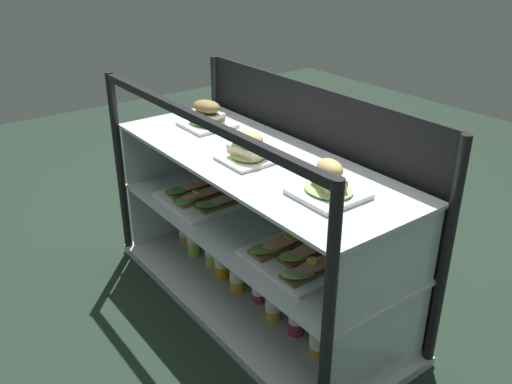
{
  "coord_description": "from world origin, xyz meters",
  "views": [
    {
      "loc": [
        1.48,
        -1.11,
        1.39
      ],
      "look_at": [
        0.0,
        0.0,
        0.5
      ],
      "focal_mm": 38.46,
      "sensor_mm": 36.0,
      "label": 1
    }
  ],
  "objects_px": {
    "juice_bottle_front_right_end": "(185,224)",
    "juice_bottle_back_center": "(193,234)",
    "plated_roll_sandwich_far_right": "(207,117)",
    "juice_bottle_back_right": "(222,256)",
    "open_sandwich_tray_mid_left": "(206,195)",
    "juice_bottle_near_post": "(259,285)",
    "juice_bottle_front_fourth": "(273,300)",
    "juice_bottle_back_left": "(319,334)",
    "open_sandwich_tray_near_right_corner": "(302,255)",
    "orange_fruit_beside_bottles": "(336,355)",
    "plated_roll_sandwich_center": "(329,185)",
    "juice_bottle_front_second": "(237,273)",
    "juice_bottle_front_left_end": "(213,247)",
    "juice_bottle_front_middle": "(297,315)",
    "plated_roll_sandwich_right_of_center": "(247,149)"
  },
  "relations": [
    {
      "from": "juice_bottle_front_right_end",
      "to": "juice_bottle_back_center",
      "type": "height_order",
      "value": "juice_bottle_back_center"
    },
    {
      "from": "juice_bottle_back_right",
      "to": "juice_bottle_front_fourth",
      "type": "relative_size",
      "value": 1.16
    },
    {
      "from": "juice_bottle_front_right_end",
      "to": "juice_bottle_front_second",
      "type": "xyz_separation_m",
      "value": [
        0.47,
        -0.03,
        -0.01
      ]
    },
    {
      "from": "juice_bottle_front_right_end",
      "to": "juice_bottle_near_post",
      "type": "relative_size",
      "value": 1.33
    },
    {
      "from": "plated_roll_sandwich_center",
      "to": "juice_bottle_front_second",
      "type": "bearing_deg",
      "value": -175.53
    },
    {
      "from": "juice_bottle_back_right",
      "to": "juice_bottle_front_middle",
      "type": "xyz_separation_m",
      "value": [
        0.47,
        0.01,
        -0.02
      ]
    },
    {
      "from": "juice_bottle_back_center",
      "to": "juice_bottle_back_right",
      "type": "xyz_separation_m",
      "value": [
        0.23,
        0.0,
        -0.01
      ]
    },
    {
      "from": "open_sandwich_tray_mid_left",
      "to": "juice_bottle_front_left_end",
      "type": "distance_m",
      "value": 0.25
    },
    {
      "from": "juice_bottle_near_post",
      "to": "juice_bottle_front_fourth",
      "type": "xyz_separation_m",
      "value": [
        0.12,
        -0.02,
        0.01
      ]
    },
    {
      "from": "plated_roll_sandwich_center",
      "to": "orange_fruit_beside_bottles",
      "type": "relative_size",
      "value": 2.6
    },
    {
      "from": "juice_bottle_front_right_end",
      "to": "juice_bottle_front_middle",
      "type": "relative_size",
      "value": 1.23
    },
    {
      "from": "open_sandwich_tray_mid_left",
      "to": "juice_bottle_front_right_end",
      "type": "relative_size",
      "value": 1.44
    },
    {
      "from": "juice_bottle_near_post",
      "to": "juice_bottle_front_middle",
      "type": "distance_m",
      "value": 0.24
    },
    {
      "from": "juice_bottle_back_center",
      "to": "juice_bottle_front_left_end",
      "type": "relative_size",
      "value": 1.13
    },
    {
      "from": "plated_roll_sandwich_center",
      "to": "open_sandwich_tray_near_right_corner",
      "type": "distance_m",
      "value": 0.32
    },
    {
      "from": "plated_roll_sandwich_center",
      "to": "juice_bottle_front_right_end",
      "type": "bearing_deg",
      "value": -179.71
    },
    {
      "from": "juice_bottle_back_center",
      "to": "juice_bottle_back_right",
      "type": "relative_size",
      "value": 1.04
    },
    {
      "from": "juice_bottle_back_right",
      "to": "juice_bottle_near_post",
      "type": "distance_m",
      "value": 0.23
    },
    {
      "from": "juice_bottle_front_second",
      "to": "juice_bottle_near_post",
      "type": "xyz_separation_m",
      "value": [
        0.11,
        0.03,
        -0.01
      ]
    },
    {
      "from": "plated_roll_sandwich_right_of_center",
      "to": "juice_bottle_front_middle",
      "type": "xyz_separation_m",
      "value": [
        0.28,
        0.01,
        -0.56
      ]
    },
    {
      "from": "open_sandwich_tray_near_right_corner",
      "to": "plated_roll_sandwich_right_of_center",
      "type": "bearing_deg",
      "value": -174.82
    },
    {
      "from": "juice_bottle_front_right_end",
      "to": "juice_bottle_front_left_end",
      "type": "bearing_deg",
      "value": -0.9
    },
    {
      "from": "open_sandwich_tray_near_right_corner",
      "to": "orange_fruit_beside_bottles",
      "type": "height_order",
      "value": "open_sandwich_tray_near_right_corner"
    },
    {
      "from": "juice_bottle_front_right_end",
      "to": "open_sandwich_tray_mid_left",
      "type": "bearing_deg",
      "value": -3.33
    },
    {
      "from": "plated_roll_sandwich_far_right",
      "to": "juice_bottle_near_post",
      "type": "height_order",
      "value": "plated_roll_sandwich_far_right"
    },
    {
      "from": "juice_bottle_front_second",
      "to": "juice_bottle_back_left",
      "type": "relative_size",
      "value": 1.04
    },
    {
      "from": "plated_roll_sandwich_right_of_center",
      "to": "juice_bottle_back_left",
      "type": "bearing_deg",
      "value": 1.82
    },
    {
      "from": "juice_bottle_back_right",
      "to": "juice_bottle_front_left_end",
      "type": "bearing_deg",
      "value": 168.23
    },
    {
      "from": "juice_bottle_near_post",
      "to": "juice_bottle_front_fourth",
      "type": "height_order",
      "value": "juice_bottle_front_fourth"
    },
    {
      "from": "juice_bottle_front_middle",
      "to": "orange_fruit_beside_bottles",
      "type": "bearing_deg",
      "value": 1.55
    },
    {
      "from": "plated_roll_sandwich_right_of_center",
      "to": "juice_bottle_near_post",
      "type": "bearing_deg",
      "value": 34.52
    },
    {
      "from": "open_sandwich_tray_near_right_corner",
      "to": "juice_bottle_back_right",
      "type": "bearing_deg",
      "value": -177.04
    },
    {
      "from": "open_sandwich_tray_near_right_corner",
      "to": "juice_bottle_front_right_end",
      "type": "relative_size",
      "value": 1.45
    },
    {
      "from": "juice_bottle_near_post",
      "to": "juice_bottle_back_left",
      "type": "relative_size",
      "value": 0.91
    },
    {
      "from": "juice_bottle_back_right",
      "to": "juice_bottle_front_second",
      "type": "distance_m",
      "value": 0.12
    },
    {
      "from": "open_sandwich_tray_mid_left",
      "to": "juice_bottle_front_right_end",
      "type": "height_order",
      "value": "open_sandwich_tray_mid_left"
    },
    {
      "from": "open_sandwich_tray_mid_left",
      "to": "juice_bottle_back_right",
      "type": "height_order",
      "value": "open_sandwich_tray_mid_left"
    },
    {
      "from": "plated_roll_sandwich_center",
      "to": "juice_bottle_front_left_end",
      "type": "relative_size",
      "value": 0.89
    },
    {
      "from": "juice_bottle_near_post",
      "to": "orange_fruit_beside_bottles",
      "type": "distance_m",
      "value": 0.44
    },
    {
      "from": "open_sandwich_tray_mid_left",
      "to": "open_sandwich_tray_near_right_corner",
      "type": "distance_m",
      "value": 0.6
    },
    {
      "from": "open_sandwich_tray_near_right_corner",
      "to": "juice_bottle_front_middle",
      "type": "distance_m",
      "value": 0.25
    },
    {
      "from": "open_sandwich_tray_mid_left",
      "to": "juice_bottle_back_left",
      "type": "xyz_separation_m",
      "value": [
        0.71,
        0.0,
        -0.26
      ]
    },
    {
      "from": "open_sandwich_tray_mid_left",
      "to": "juice_bottle_near_post",
      "type": "xyz_separation_m",
      "value": [
        0.35,
        0.01,
        -0.26
      ]
    },
    {
      "from": "juice_bottle_back_center",
      "to": "juice_bottle_front_fourth",
      "type": "relative_size",
      "value": 1.21
    },
    {
      "from": "juice_bottle_back_center",
      "to": "orange_fruit_beside_bottles",
      "type": "bearing_deg",
      "value": 1.41
    },
    {
      "from": "plated_roll_sandwich_far_right",
      "to": "juice_bottle_back_left",
      "type": "distance_m",
      "value": 0.99
    },
    {
      "from": "plated_roll_sandwich_far_right",
      "to": "juice_bottle_back_right",
      "type": "distance_m",
      "value": 0.59
    },
    {
      "from": "juice_bottle_near_post",
      "to": "plated_roll_sandwich_far_right",
      "type": "bearing_deg",
      "value": 171.88
    },
    {
      "from": "plated_roll_sandwich_center",
      "to": "juice_bottle_back_center",
      "type": "bearing_deg",
      "value": -177.64
    },
    {
      "from": "open_sandwich_tray_near_right_corner",
      "to": "juice_bottle_front_left_end",
      "type": "relative_size",
      "value": 1.58
    }
  ]
}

